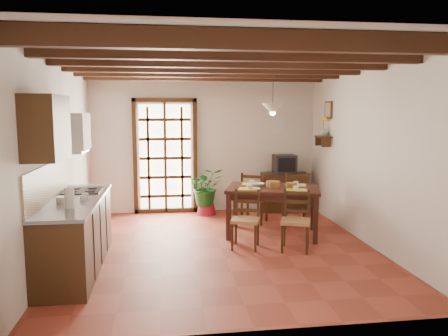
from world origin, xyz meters
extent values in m
plane|color=brown|center=(0.00, 0.00, 0.00)|extent=(5.00, 5.00, 0.00)
cube|color=silver|center=(0.00, 2.50, 1.40)|extent=(4.50, 0.02, 2.80)
cube|color=silver|center=(0.00, -2.50, 1.40)|extent=(4.50, 0.02, 2.80)
cube|color=silver|center=(-2.25, 0.00, 1.40)|extent=(0.02, 5.00, 2.80)
cube|color=silver|center=(2.25, 0.00, 1.40)|extent=(0.02, 5.00, 2.80)
cube|color=white|center=(0.00, 0.00, 2.80)|extent=(4.50, 5.00, 0.02)
cube|color=black|center=(0.00, -2.10, 2.69)|extent=(4.50, 0.14, 0.20)
cube|color=black|center=(0.00, -1.26, 2.69)|extent=(4.50, 0.14, 0.20)
cube|color=black|center=(0.00, -0.42, 2.69)|extent=(4.50, 0.14, 0.20)
cube|color=black|center=(0.00, 0.42, 2.69)|extent=(4.50, 0.14, 0.20)
cube|color=black|center=(0.00, 1.26, 2.69)|extent=(4.50, 0.14, 0.20)
cube|color=black|center=(0.00, 2.10, 2.69)|extent=(4.50, 0.14, 0.20)
cube|color=white|center=(-0.80, 2.49, 1.10)|extent=(1.01, 0.02, 2.11)
cube|color=#342010|center=(-0.80, 2.44, 2.24)|extent=(1.26, 0.10, 0.08)
cube|color=#342010|center=(-1.39, 2.44, 1.10)|extent=(0.08, 0.10, 2.28)
cube|color=#342010|center=(-0.21, 2.44, 1.10)|extent=(0.08, 0.10, 2.28)
cube|color=#342010|center=(-0.80, 2.42, 1.10)|extent=(1.01, 0.03, 2.02)
cube|color=#342010|center=(-1.95, -0.60, 0.44)|extent=(0.60, 2.20, 0.88)
cube|color=slate|center=(-1.95, -0.60, 0.90)|extent=(0.64, 2.25, 0.04)
cube|color=tan|center=(-2.23, -0.60, 1.13)|extent=(0.02, 2.20, 0.50)
cube|color=#342010|center=(-2.08, -1.30, 1.85)|extent=(0.35, 0.80, 0.70)
cube|color=white|center=(-2.05, -0.05, 1.75)|extent=(0.38, 0.60, 0.50)
cube|color=silver|center=(-2.05, -0.05, 1.48)|extent=(0.32, 0.55, 0.04)
cube|color=black|center=(-1.95, -0.05, 0.93)|extent=(0.50, 0.55, 0.02)
cylinder|color=white|center=(-1.90, -1.15, 1.03)|extent=(0.11, 0.11, 0.24)
cylinder|color=silver|center=(-2.05, -0.85, 0.95)|extent=(0.14, 0.14, 0.10)
cube|color=#351811|center=(0.93, 0.58, 0.77)|extent=(1.68, 1.33, 0.05)
cube|color=#351811|center=(0.93, 0.58, 0.69)|extent=(1.51, 1.19, 0.10)
cube|color=#351811|center=(1.69, 0.78, 0.37)|extent=(0.09, 0.09, 0.75)
cube|color=#351811|center=(0.41, 1.17, 0.37)|extent=(0.09, 0.09, 0.75)
cube|color=#351811|center=(1.46, 0.00, 0.37)|extent=(0.09, 0.09, 0.75)
cube|color=#351811|center=(0.17, 0.38, 0.37)|extent=(0.09, 0.09, 0.75)
cube|color=#A97A47|center=(0.36, -0.05, 0.42)|extent=(0.50, 0.49, 0.05)
cube|color=#342010|center=(0.41, 0.11, 0.64)|extent=(0.39, 0.16, 0.43)
cube|color=#342010|center=(0.36, -0.05, 0.21)|extent=(0.47, 0.46, 0.42)
cube|color=#A97A47|center=(1.06, -0.26, 0.44)|extent=(0.52, 0.51, 0.05)
cube|color=#342010|center=(1.12, -0.10, 0.66)|extent=(0.39, 0.18, 0.45)
cube|color=#342010|center=(1.06, -0.26, 0.22)|extent=(0.49, 0.48, 0.44)
cube|color=#A97A47|center=(0.80, 1.42, 0.46)|extent=(0.57, 0.57, 0.05)
cube|color=#342010|center=(0.72, 1.27, 0.70)|extent=(0.40, 0.24, 0.47)
cube|color=#342010|center=(0.80, 1.42, 0.23)|extent=(0.55, 0.54, 0.46)
cube|color=#A97A47|center=(1.51, 1.21, 0.47)|extent=(0.49, 0.47, 0.05)
cube|color=#342010|center=(1.48, 1.03, 0.71)|extent=(0.44, 0.09, 0.48)
cube|color=#342010|center=(1.51, 1.21, 0.24)|extent=(0.47, 0.45, 0.47)
cube|color=yellow|center=(0.57, 0.35, 0.84)|extent=(0.34, 0.25, 0.01)
cube|color=yellow|center=(1.30, 0.35, 0.84)|extent=(0.34, 0.25, 0.01)
cube|color=yellow|center=(0.57, 0.81, 0.84)|extent=(0.34, 0.25, 0.01)
cube|color=yellow|center=(1.30, 0.81, 0.84)|extent=(0.34, 0.25, 0.01)
cylinder|color=olive|center=(0.93, 0.58, 0.89)|extent=(0.23, 0.23, 0.09)
imported|color=white|center=(0.70, 0.71, 0.82)|extent=(0.24, 0.24, 0.05)
cube|color=#342010|center=(1.58, 2.23, 0.39)|extent=(0.97, 0.52, 0.78)
cube|color=black|center=(1.58, 2.23, 0.97)|extent=(0.43, 0.39, 0.36)
cube|color=black|center=(1.58, 2.03, 0.97)|extent=(0.34, 0.02, 0.27)
cube|color=white|center=(1.50, 2.48, 1.75)|extent=(0.25, 0.03, 0.32)
cone|color=maroon|center=(-0.01, 2.15, 0.11)|extent=(0.39, 0.39, 0.24)
imported|color=#144C19|center=(-0.01, 2.15, 0.57)|extent=(1.84, 1.61, 1.95)
cube|color=#342010|center=(2.14, 1.60, 1.55)|extent=(0.20, 0.42, 0.03)
cube|color=#342010|center=(2.14, 1.43, 1.46)|extent=(0.18, 0.03, 0.18)
cube|color=#342010|center=(2.14, 1.77, 1.46)|extent=(0.18, 0.03, 0.18)
imported|color=#B2BFB2|center=(2.14, 1.60, 1.65)|extent=(0.15, 0.15, 0.15)
sphere|color=yellow|center=(2.14, 1.60, 1.86)|extent=(0.14, 0.14, 0.14)
cylinder|color=#144C19|center=(2.14, 1.60, 1.71)|extent=(0.01, 0.01, 0.28)
cube|color=brown|center=(2.23, 1.60, 2.05)|extent=(0.03, 0.32, 0.32)
cube|color=#C3B292|center=(2.21, 1.60, 2.05)|extent=(0.01, 0.26, 0.26)
cylinder|color=black|center=(0.93, 0.68, 2.45)|extent=(0.01, 0.01, 0.70)
cone|color=beige|center=(0.93, 0.68, 2.08)|extent=(0.36, 0.36, 0.14)
sphere|color=#FFD88C|center=(0.93, 0.68, 2.00)|extent=(0.09, 0.09, 0.09)
camera|label=1|loc=(-0.80, -6.25, 2.03)|focal=35.00mm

